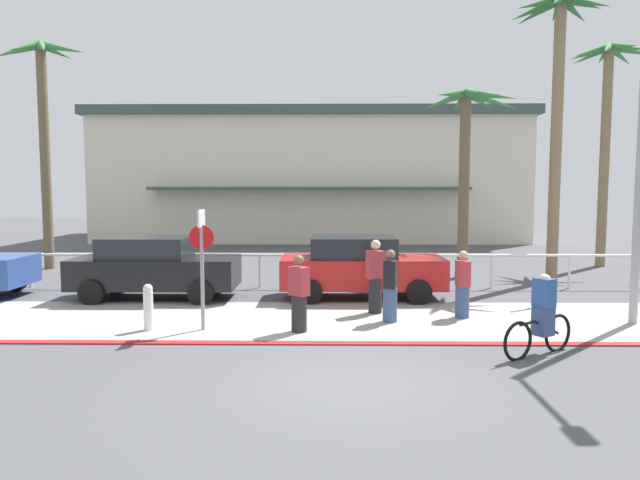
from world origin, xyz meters
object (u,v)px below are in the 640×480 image
(pedestrian_1, at_px, (375,279))
(pedestrian_2, at_px, (299,297))
(car_black_1, at_px, (154,267))
(pedestrian_0, at_px, (462,287))
(palm_tree_4, at_px, (608,97))
(palm_tree_2, at_px, (467,131))
(car_red_2, at_px, (360,267))
(palm_tree_3, at_px, (558,67))
(cyclist_black_0, at_px, (542,317))
(stop_sign_bike_lane, at_px, (202,252))
(palm_tree_1, at_px, (43,108))
(pedestrian_3, at_px, (390,289))
(bollard_2, at_px, (148,307))

(pedestrian_1, relative_size, pedestrian_2, 1.09)
(car_black_1, bearing_deg, pedestrian_0, -16.27)
(palm_tree_4, xyz_separation_m, pedestrian_2, (-11.17, -10.47, -5.70))
(pedestrian_1, xyz_separation_m, pedestrian_2, (-1.74, -1.84, -0.08))
(palm_tree_2, xyz_separation_m, car_red_2, (-3.70, -3.74, -4.03))
(palm_tree_3, height_order, cyclist_black_0, palm_tree_3)
(stop_sign_bike_lane, relative_size, pedestrian_0, 1.63)
(palm_tree_1, height_order, pedestrian_1, palm_tree_1)
(pedestrian_0, bearing_deg, pedestrian_1, 166.74)
(pedestrian_3, bearing_deg, palm_tree_2, 64.21)
(bollard_2, xyz_separation_m, palm_tree_4, (14.36, 10.38, 5.94))
(palm_tree_2, height_order, pedestrian_0, palm_tree_2)
(palm_tree_1, relative_size, car_red_2, 1.90)
(pedestrian_1, bearing_deg, palm_tree_2, 58.79)
(palm_tree_1, bearing_deg, bollard_2, -54.60)
(bollard_2, bearing_deg, palm_tree_2, 41.63)
(palm_tree_1, bearing_deg, pedestrian_0, -30.84)
(cyclist_black_0, relative_size, pedestrian_0, 0.99)
(car_red_2, bearing_deg, pedestrian_2, -111.34)
(palm_tree_3, bearing_deg, pedestrian_3, -134.28)
(palm_tree_4, bearing_deg, palm_tree_1, -177.25)
(stop_sign_bike_lane, relative_size, pedestrian_2, 1.57)
(bollard_2, bearing_deg, pedestrian_3, 9.06)
(bollard_2, distance_m, car_red_2, 5.97)
(car_black_1, height_order, pedestrian_0, car_black_1)
(stop_sign_bike_lane, bearing_deg, car_black_1, 120.70)
(pedestrian_1, relative_size, pedestrian_3, 1.08)
(car_red_2, bearing_deg, palm_tree_1, 153.42)
(palm_tree_4, bearing_deg, pedestrian_0, -129.36)
(car_black_1, height_order, cyclist_black_0, car_black_1)
(palm_tree_4, bearing_deg, palm_tree_3, -133.15)
(palm_tree_2, bearing_deg, car_black_1, -157.44)
(cyclist_black_0, height_order, pedestrian_0, pedestrian_0)
(cyclist_black_0, height_order, pedestrian_3, pedestrian_3)
(palm_tree_2, height_order, pedestrian_3, palm_tree_2)
(cyclist_black_0, bearing_deg, pedestrian_1, 128.76)
(stop_sign_bike_lane, height_order, palm_tree_1, palm_tree_1)
(car_black_1, height_order, pedestrian_2, car_black_1)
(palm_tree_4, height_order, pedestrian_3, palm_tree_4)
(palm_tree_2, relative_size, pedestrian_0, 4.00)
(palm_tree_1, height_order, palm_tree_2, palm_tree_1)
(palm_tree_2, relative_size, cyclist_black_0, 4.02)
(stop_sign_bike_lane, relative_size, car_red_2, 0.58)
(pedestrian_3, bearing_deg, pedestrian_2, -155.17)
(car_red_2, bearing_deg, palm_tree_4, 34.57)
(palm_tree_4, bearing_deg, palm_tree_2, -153.87)
(car_red_2, bearing_deg, palm_tree_2, 45.28)
(palm_tree_2, relative_size, pedestrian_3, 3.83)
(stop_sign_bike_lane, height_order, bollard_2, stop_sign_bike_lane)
(palm_tree_1, xyz_separation_m, cyclist_black_0, (14.30, -11.01, -5.24))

